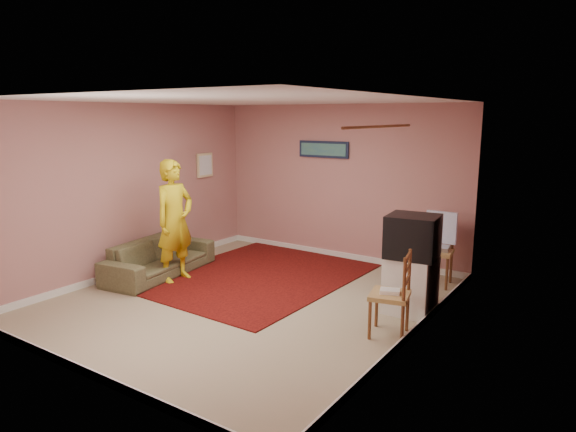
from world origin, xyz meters
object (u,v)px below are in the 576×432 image
Objects in this scene: person at (175,221)px; sofa at (160,257)px; chair_a at (436,243)px; crt_tv at (412,236)px; tv_cabinet at (410,285)px; chair_b at (390,285)px.

sofa is at bearing 87.53° from person.
crt_tv is at bearing -93.83° from chair_a.
person reaches higher than crt_tv.
tv_cabinet is at bearing -75.65° from person.
person is at bearing -157.01° from chair_a.
chair_b is 0.29× the size of person.
crt_tv reaches higher than chair_a.
tv_cabinet is 0.81m from chair_b.
chair_b is (0.06, -0.78, -0.39)m from crt_tv.
crt_tv is 3.42m from person.
person is at bearing -104.14° from chair_b.
person is (-3.40, 0.08, 0.31)m from chair_b.
crt_tv is 3.87m from sofa.
sofa is at bearing -169.94° from tv_cabinet.
person is at bearing -168.19° from tv_cabinet.
crt_tv is 1.21× the size of chair_a.
crt_tv is at bearing -173.57° from tv_cabinet.
chair_b is 0.28× the size of sofa.
crt_tv reaches higher than tv_cabinet.
tv_cabinet is 1.37× the size of chair_b.
chair_a is 4.14m from sofa.
chair_a is 0.31× the size of person.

